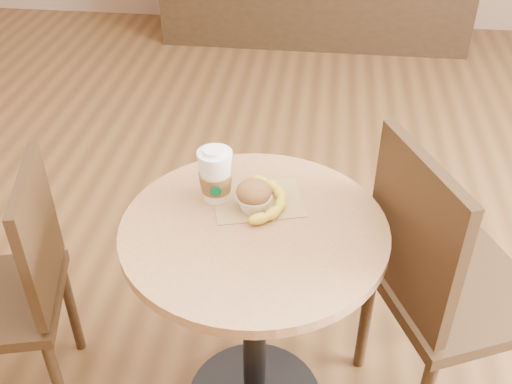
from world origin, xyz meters
TOP-DOWN VIEW (x-y plane):
  - cafe_table at (-0.04, -0.05)m, footprint 0.70×0.70m
  - chair_left at (-0.75, -0.09)m, footprint 0.46×0.46m
  - chair_right at (0.48, 0.02)m, footprint 0.56×0.56m
  - kraft_bag at (-0.05, 0.05)m, footprint 0.28×0.24m
  - coffee_cup at (-0.16, 0.06)m, footprint 0.09×0.10m
  - muffin at (-0.05, 0.02)m, footprint 0.10×0.10m
  - banana at (-0.02, 0.04)m, footprint 0.14×0.23m

SIDE VIEW (x-z plane):
  - chair_left at x=-0.75m, z-range 0.04..0.90m
  - chair_right at x=0.48m, z-range 0.05..1.02m
  - cafe_table at x=-0.04m, z-range 0.16..0.91m
  - kraft_bag at x=-0.05m, z-range 0.75..0.75m
  - banana at x=-0.02m, z-range 0.75..0.78m
  - muffin at x=-0.05m, z-range 0.75..0.84m
  - coffee_cup at x=-0.16m, z-range 0.74..0.90m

